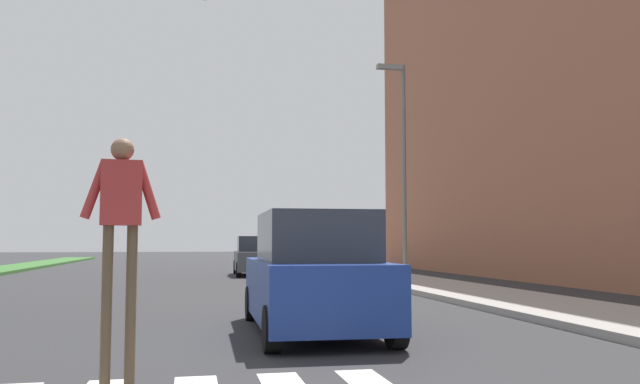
{
  "coord_description": "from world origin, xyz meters",
  "views": [
    {
      "loc": [
        0.8,
        0.27,
        1.49
      ],
      "look_at": [
        3.82,
        15.15,
        2.66
      ],
      "focal_mm": 36.35,
      "sensor_mm": 36.0,
      "label": 1
    }
  ],
  "objects_px": {
    "pedestrian_performer": "(121,224)",
    "sedan_midblock": "(256,257)",
    "suv_crossing": "(313,276)",
    "street_lamp_right": "(401,152)"
  },
  "relations": [
    {
      "from": "pedestrian_performer",
      "to": "sedan_midblock",
      "type": "xyz_separation_m",
      "value": [
        3.59,
        22.66,
        -0.86
      ]
    },
    {
      "from": "pedestrian_performer",
      "to": "suv_crossing",
      "type": "bearing_deg",
      "value": 57.05
    },
    {
      "from": "street_lamp_right",
      "to": "sedan_midblock",
      "type": "xyz_separation_m",
      "value": [
        -4.2,
        7.95,
        -3.79
      ]
    },
    {
      "from": "street_lamp_right",
      "to": "pedestrian_performer",
      "type": "bearing_deg",
      "value": -117.89
    },
    {
      "from": "street_lamp_right",
      "to": "pedestrian_performer",
      "type": "xyz_separation_m",
      "value": [
        -7.79,
        -14.71,
        -2.93
      ]
    },
    {
      "from": "pedestrian_performer",
      "to": "suv_crossing",
      "type": "xyz_separation_m",
      "value": [
        2.66,
        4.11,
        -0.73
      ]
    },
    {
      "from": "pedestrian_performer",
      "to": "suv_crossing",
      "type": "height_order",
      "value": "pedestrian_performer"
    },
    {
      "from": "street_lamp_right",
      "to": "pedestrian_performer",
      "type": "distance_m",
      "value": 16.9
    },
    {
      "from": "pedestrian_performer",
      "to": "suv_crossing",
      "type": "distance_m",
      "value": 4.95
    },
    {
      "from": "suv_crossing",
      "to": "sedan_midblock",
      "type": "relative_size",
      "value": 1.1
    }
  ]
}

